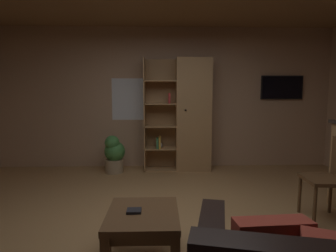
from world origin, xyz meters
TOP-DOWN VIEW (x-y plane):
  - floor at (0.00, 0.00)m, footprint 6.36×5.25m
  - wall_back at (0.00, 2.65)m, footprint 6.48×0.06m
  - window_pane_back at (-0.63, 2.62)m, footprint 0.76×0.01m
  - bookshelf_cabinet at (0.44, 2.38)m, footprint 1.22×0.41m
  - coffee_table at (-0.23, -0.47)m, footprint 0.59×0.65m
  - table_book_0 at (-0.31, -0.47)m, footprint 0.12×0.10m
  - dining_chair at (1.82, 0.25)m, footprint 0.44×0.44m
  - potted_floor_plant at (-0.92, 2.20)m, footprint 0.37×0.37m
  - wall_mounted_tv at (2.25, 2.59)m, footprint 0.79×0.06m

SIDE VIEW (x-z plane):
  - floor at x=0.00m, z-range -0.02..0.00m
  - potted_floor_plant at x=-0.92m, z-range 0.01..0.68m
  - coffee_table at x=-0.23m, z-range 0.13..0.56m
  - table_book_0 at x=-0.31m, z-range 0.43..0.46m
  - dining_chair at x=1.82m, z-range 0.07..0.99m
  - bookshelf_cabinet at x=0.44m, z-range -0.01..2.04m
  - window_pane_back at x=-0.63m, z-range 0.91..1.70m
  - wall_back at x=0.00m, z-range 0.00..2.65m
  - wall_mounted_tv at x=2.25m, z-range 1.31..1.75m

